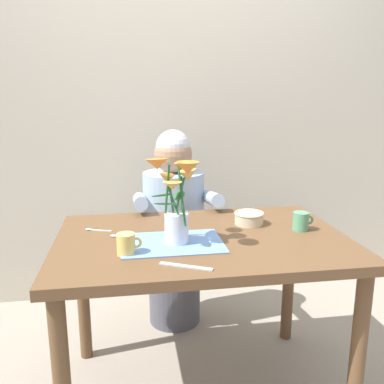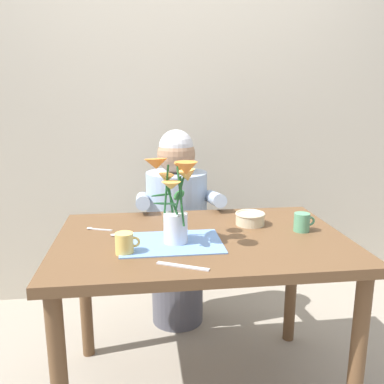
% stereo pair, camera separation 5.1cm
% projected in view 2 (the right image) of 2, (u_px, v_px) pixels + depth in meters
% --- Properties ---
extents(wood_panel_backdrop, '(4.00, 0.10, 2.50)m').
position_uv_depth(wood_panel_backdrop, '(178.00, 106.00, 2.59)').
color(wood_panel_backdrop, beige).
rests_on(wood_panel_backdrop, ground_plane).
extents(dining_table, '(1.20, 0.80, 0.74)m').
position_uv_depth(dining_table, '(202.00, 258.00, 1.72)').
color(dining_table, brown).
rests_on(dining_table, ground_plane).
extents(seated_person, '(0.45, 0.47, 1.14)m').
position_uv_depth(seated_person, '(177.00, 230.00, 2.32)').
color(seated_person, '#4C4C56').
rests_on(seated_person, ground_plane).
extents(striped_placemat, '(0.40, 0.28, 0.00)m').
position_uv_depth(striped_placemat, '(171.00, 243.00, 1.62)').
color(striped_placemat, '#6B93D1').
rests_on(striped_placemat, dining_table).
extents(flower_vase, '(0.22, 0.25, 0.34)m').
position_uv_depth(flower_vase, '(175.00, 197.00, 1.57)').
color(flower_vase, silver).
rests_on(flower_vase, dining_table).
extents(ceramic_bowl, '(0.14, 0.14, 0.06)m').
position_uv_depth(ceramic_bowl, '(250.00, 218.00, 1.85)').
color(ceramic_bowl, beige).
rests_on(ceramic_bowl, dining_table).
extents(dinner_knife, '(0.18, 0.10, 0.00)m').
position_uv_depth(dinner_knife, '(183.00, 266.00, 1.39)').
color(dinner_knife, silver).
rests_on(dinner_knife, dining_table).
extents(tea_cup, '(0.09, 0.07, 0.08)m').
position_uv_depth(tea_cup, '(125.00, 243.00, 1.50)').
color(tea_cup, '#E5C666').
rests_on(tea_cup, dining_table).
extents(coffee_cup, '(0.09, 0.07, 0.08)m').
position_uv_depth(coffee_cup, '(302.00, 222.00, 1.75)').
color(coffee_cup, '#569970').
rests_on(coffee_cup, dining_table).
extents(spoon_0, '(0.12, 0.05, 0.01)m').
position_uv_depth(spoon_0, '(95.00, 229.00, 1.78)').
color(spoon_0, silver).
rests_on(spoon_0, dining_table).
extents(spoon_1, '(0.12, 0.06, 0.01)m').
position_uv_depth(spoon_1, '(119.00, 236.00, 1.70)').
color(spoon_1, silver).
rests_on(spoon_1, dining_table).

